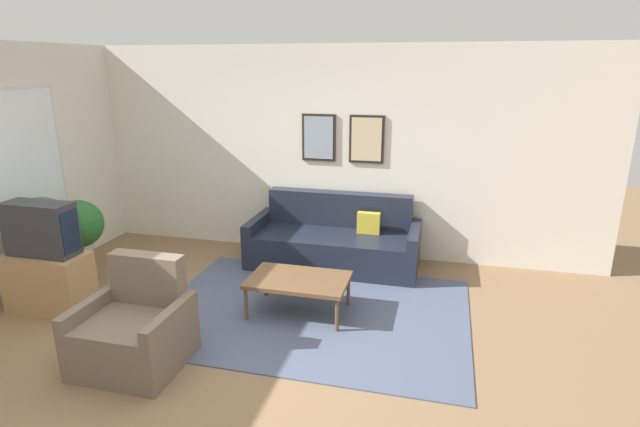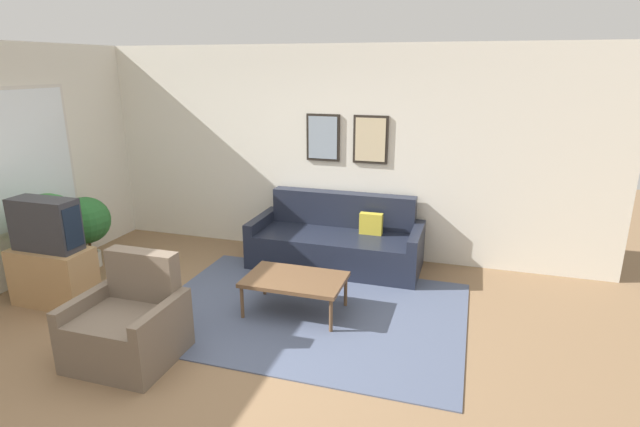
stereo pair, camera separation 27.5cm
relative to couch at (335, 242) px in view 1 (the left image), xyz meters
name	(u,v)px [view 1 (the left image)]	position (x,y,z in m)	size (l,w,h in m)	color
ground_plane	(199,356)	(-0.69, -2.34, -0.30)	(16.00, 16.00, 0.00)	#846647
area_rug	(312,312)	(0.06, -1.32, -0.29)	(3.15, 2.31, 0.01)	#4C5670
wall_back	(293,151)	(-0.68, 0.46, 1.05)	(8.00, 0.09, 2.70)	silver
couch	(335,242)	(0.00, 0.00, 0.00)	(2.11, 0.90, 0.87)	#1E2333
coffee_table	(298,281)	(-0.07, -1.37, 0.06)	(1.00, 0.64, 0.39)	brown
tv_stand	(49,282)	(-2.58, -1.92, 0.01)	(0.84, 0.41, 0.61)	#A87F51
tv	(41,229)	(-2.57, -1.92, 0.58)	(0.70, 0.28, 0.54)	#2D2D33
armchair	(135,331)	(-1.15, -2.55, 0.00)	(0.84, 0.76, 0.89)	#6B5B4C
potted_plant_tall	(43,231)	(-2.82, -1.64, 0.44)	(0.69, 0.69, 1.11)	#383D42
potted_plant_by_window	(75,227)	(-2.93, -1.05, 0.29)	(0.57, 0.57, 0.91)	#935638
potted_plant_small	(79,226)	(-2.95, -0.97, 0.28)	(0.58, 0.58, 0.90)	beige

